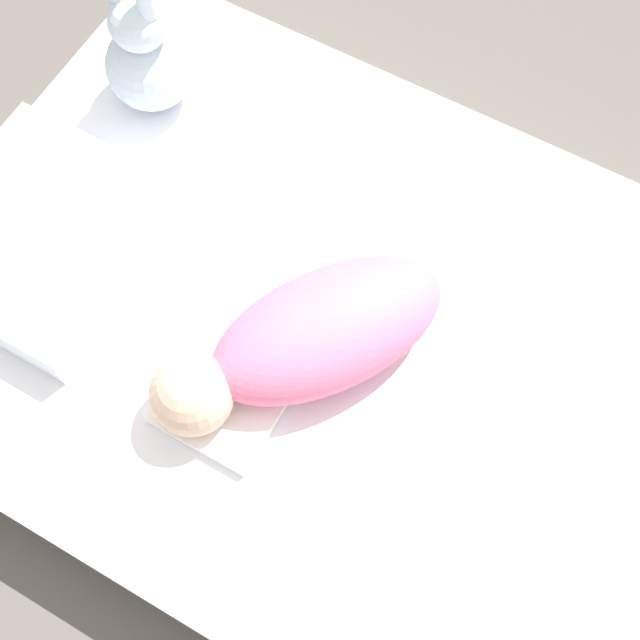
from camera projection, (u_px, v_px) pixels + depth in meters
name	position (u px, v px, depth m)	size (l,w,h in m)	color
ground_plane	(313.00, 352.00, 1.62)	(12.00, 12.00, 0.00)	#514C47
bed_mattress	(313.00, 336.00, 1.55)	(1.34, 1.02, 0.16)	white
burp_cloth	(230.00, 391.00, 1.41)	(0.18, 0.22, 0.02)	white
swaddled_baby	(306.00, 340.00, 1.38)	(0.39, 0.47, 0.15)	pink
pillow	(43.00, 237.00, 1.50)	(0.35, 0.38, 0.08)	white
bunny_plush	(146.00, 54.00, 1.56)	(0.16, 0.16, 0.34)	silver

